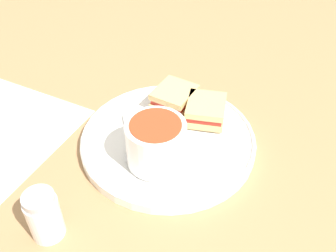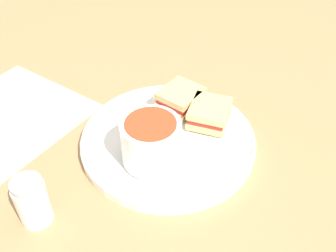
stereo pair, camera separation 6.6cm
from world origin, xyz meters
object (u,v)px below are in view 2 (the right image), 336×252
Objects in this scene: soup_bowl at (151,141)px; salt_shaker at (32,201)px; sandwich_half_far at (181,98)px; spoon at (128,149)px; sandwich_half_near at (209,113)px.

soup_bowl reaches higher than salt_shaker.
soup_bowl reaches higher than sandwich_half_far.
soup_bowl is 0.06m from spoon.
soup_bowl reaches higher than sandwich_half_near.
sandwich_half_near reaches higher than spoon.
salt_shaker is at bearing -49.92° from spoon.
salt_shaker is (0.06, 0.18, -0.02)m from soup_bowl.
salt_shaker reaches higher than spoon.
sandwich_half_far is at bearing -92.03° from salt_shaker.
salt_shaker is at bearing 76.06° from sandwich_half_near.
soup_bowl is at bearing -108.93° from salt_shaker.
salt_shaker is (0.02, 0.17, 0.01)m from spoon.
sandwich_half_near and sandwich_half_far have the same top height.
sandwich_half_far is 0.32m from salt_shaker.
sandwich_half_near is 1.17× the size of salt_shaker.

